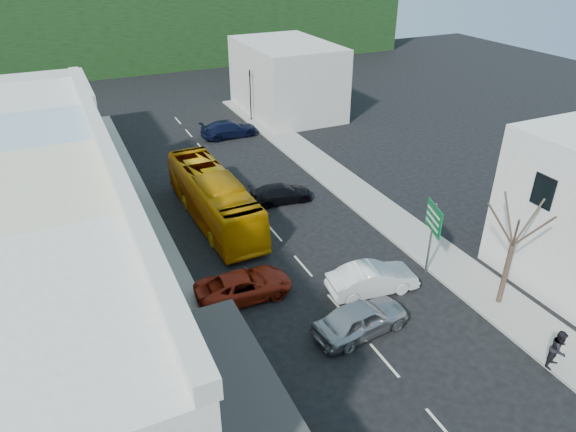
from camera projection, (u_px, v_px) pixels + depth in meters
The scene contains 18 objects.
ground at pixel (339, 307), 25.62m from camera, with size 120.00×120.00×0.00m, color black.
sidewalk_left at pixel (147, 243), 30.74m from camera, with size 3.00×52.00×0.15m, color gray.
sidewalk_right at pixel (360, 196), 36.28m from camera, with size 3.00×52.00×0.15m, color gray.
shopfront_row at pixel (46, 248), 23.04m from camera, with size 8.25×30.00×8.00m.
distant_block_left at pixel (42, 123), 41.15m from camera, with size 8.00×10.00×6.00m, color #B7B2A8.
distant_block_right at pixel (287, 78), 51.78m from camera, with size 8.00×12.00×7.00m, color #B7B2A8.
hillside at pixel (105, 10), 73.45m from camera, with size 80.00×26.00×14.00m.
bus at pixel (213, 198), 32.70m from camera, with size 2.50×11.60×3.10m, color orange.
car_silver at pixel (361, 320), 23.69m from camera, with size 1.80×4.40×1.40m, color #A2A2A7.
car_white at pixel (372, 280), 26.43m from camera, with size 1.80×4.40×1.40m, color silver.
car_red at pixel (244, 285), 26.04m from camera, with size 1.90×4.60×1.40m, color maroon.
car_black_near at pixel (281, 192), 35.35m from camera, with size 1.84×4.50×1.40m, color black.
car_navy_far at pixel (229, 129), 46.66m from camera, with size 1.84×4.50×1.40m, color black.
pedestrian_left at pixel (151, 298), 24.68m from camera, with size 0.60×0.40×1.70m, color black.
pedestrian_right at pixel (558, 351), 21.55m from camera, with size 0.70×0.44×1.70m, color black.
direction_sign at pixel (431, 240), 27.15m from camera, with size 0.79×1.90×4.29m, color #085A27, non-canonical shape.
street_tree at pixel (512, 245), 24.19m from camera, with size 2.60×2.60×6.95m, color #392B21, non-canonical shape.
traffic_signal at pixel (250, 96), 49.71m from camera, with size 0.79×1.11×5.02m, color black, non-canonical shape.
Camera 1 is at (-10.82, -17.25, 16.40)m, focal length 32.00 mm.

